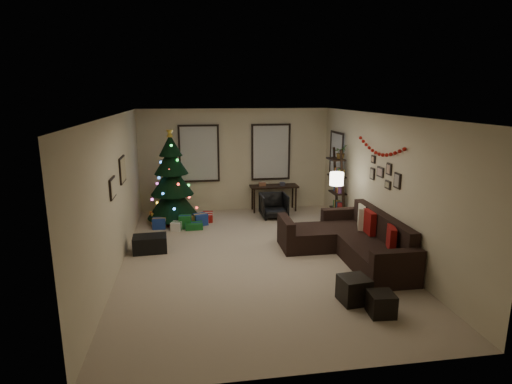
# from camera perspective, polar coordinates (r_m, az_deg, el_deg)

# --- Properties ---
(floor) EXTENTS (7.00, 7.00, 0.00)m
(floor) POSITION_cam_1_polar(r_m,az_deg,el_deg) (8.16, -0.04, -8.87)
(floor) COLOR tan
(floor) RESTS_ON ground
(ceiling) EXTENTS (7.00, 7.00, 0.00)m
(ceiling) POSITION_cam_1_polar(r_m,az_deg,el_deg) (7.57, -0.04, 10.42)
(ceiling) COLOR white
(ceiling) RESTS_ON floor
(wall_back) EXTENTS (5.00, 0.00, 5.00)m
(wall_back) POSITION_cam_1_polar(r_m,az_deg,el_deg) (11.16, -2.83, 4.35)
(wall_back) COLOR beige
(wall_back) RESTS_ON floor
(wall_front) EXTENTS (5.00, 0.00, 5.00)m
(wall_front) POSITION_cam_1_polar(r_m,az_deg,el_deg) (4.48, 7.00, -9.46)
(wall_front) COLOR beige
(wall_front) RESTS_ON floor
(wall_left) EXTENTS (0.00, 7.00, 7.00)m
(wall_left) POSITION_cam_1_polar(r_m,az_deg,el_deg) (7.78, -18.55, -0.25)
(wall_left) COLOR beige
(wall_left) RESTS_ON floor
(wall_right) EXTENTS (0.00, 7.00, 7.00)m
(wall_right) POSITION_cam_1_polar(r_m,az_deg,el_deg) (8.50, 16.86, 0.97)
(wall_right) COLOR beige
(wall_right) RESTS_ON floor
(window_back_left) EXTENTS (1.05, 0.06, 1.50)m
(window_back_left) POSITION_cam_1_polar(r_m,az_deg,el_deg) (11.05, -7.75, 5.20)
(window_back_left) COLOR #728CB2
(window_back_left) RESTS_ON wall_back
(window_back_right) EXTENTS (1.05, 0.06, 1.50)m
(window_back_right) POSITION_cam_1_polar(r_m,az_deg,el_deg) (11.25, 2.01, 5.46)
(window_back_right) COLOR #728CB2
(window_back_right) RESTS_ON wall_back
(window_right_wall) EXTENTS (0.06, 0.90, 1.30)m
(window_right_wall) POSITION_cam_1_polar(r_m,az_deg,el_deg) (10.78, 10.94, 4.61)
(window_right_wall) COLOR #728CB2
(window_right_wall) RESTS_ON wall_right
(christmas_tree) EXTENTS (1.25, 1.25, 2.33)m
(christmas_tree) POSITION_cam_1_polar(r_m,az_deg,el_deg) (10.33, -11.35, 1.19)
(christmas_tree) COLOR black
(christmas_tree) RESTS_ON floor
(presents) EXTENTS (1.50, 1.01, 0.30)m
(presents) POSITION_cam_1_polar(r_m,az_deg,el_deg) (10.16, -9.32, -3.85)
(presents) COLOR gold
(presents) RESTS_ON floor
(sofa) EXTENTS (1.89, 2.74, 0.87)m
(sofa) POSITION_cam_1_polar(r_m,az_deg,el_deg) (8.35, 12.85, -6.63)
(sofa) COLOR black
(sofa) RESTS_ON floor
(pillow_red_a) EXTENTS (0.23, 0.42, 0.40)m
(pillow_red_a) POSITION_cam_1_polar(r_m,az_deg,el_deg) (7.65, 17.93, -5.97)
(pillow_red_a) COLOR maroon
(pillow_red_a) RESTS_ON sofa
(pillow_red_b) EXTENTS (0.14, 0.45, 0.44)m
(pillow_red_b) POSITION_cam_1_polar(r_m,az_deg,el_deg) (8.44, 15.13, -3.98)
(pillow_red_b) COLOR maroon
(pillow_red_b) RESTS_ON sofa
(pillow_cream) EXTENTS (0.29, 0.48, 0.46)m
(pillow_cream) POSITION_cam_1_polar(r_m,az_deg,el_deg) (8.77, 14.15, -3.35)
(pillow_cream) COLOR beige
(pillow_cream) RESTS_ON sofa
(ottoman_near) EXTENTS (0.46, 0.46, 0.39)m
(ottoman_near) POSITION_cam_1_polar(r_m,az_deg,el_deg) (6.64, 13.18, -12.80)
(ottoman_near) COLOR black
(ottoman_near) RESTS_ON floor
(ottoman_far) EXTENTS (0.37, 0.37, 0.33)m
(ottoman_far) POSITION_cam_1_polar(r_m,az_deg,el_deg) (6.40, 16.67, -14.38)
(ottoman_far) COLOR black
(ottoman_far) RESTS_ON floor
(desk) EXTENTS (1.27, 0.45, 0.69)m
(desk) POSITION_cam_1_polar(r_m,az_deg,el_deg) (11.18, 2.46, 0.49)
(desk) COLOR black
(desk) RESTS_ON floor
(desk_chair) EXTENTS (0.61, 0.57, 0.62)m
(desk_chair) POSITION_cam_1_polar(r_m,az_deg,el_deg) (10.61, 2.43, -1.86)
(desk_chair) COLOR black
(desk_chair) RESTS_ON floor
(bookshelf) EXTENTS (0.30, 0.54, 1.82)m
(bookshelf) POSITION_cam_1_polar(r_m,az_deg,el_deg) (10.22, 11.14, 0.61)
(bookshelf) COLOR black
(bookshelf) RESTS_ON floor
(potted_plant) EXTENTS (0.52, 0.52, 0.44)m
(potted_plant) POSITION_cam_1_polar(r_m,az_deg,el_deg) (10.03, 11.43, 5.60)
(potted_plant) COLOR #4C4C4C
(potted_plant) RESTS_ON bookshelf
(floor_lamp) EXTENTS (0.30, 0.30, 1.41)m
(floor_lamp) POSITION_cam_1_polar(r_m,az_deg,el_deg) (9.29, 10.89, 1.22)
(floor_lamp) COLOR black
(floor_lamp) RESTS_ON floor
(art_map) EXTENTS (0.04, 0.60, 0.50)m
(art_map) POSITION_cam_1_polar(r_m,az_deg,el_deg) (8.49, -17.71, 2.92)
(art_map) COLOR black
(art_map) RESTS_ON wall_left
(art_abstract) EXTENTS (0.04, 0.45, 0.35)m
(art_abstract) POSITION_cam_1_polar(r_m,az_deg,el_deg) (7.40, -18.93, 0.52)
(art_abstract) COLOR black
(art_abstract) RESTS_ON wall_left
(gallery) EXTENTS (0.03, 1.25, 0.54)m
(gallery) POSITION_cam_1_polar(r_m,az_deg,el_deg) (8.38, 17.05, 2.35)
(gallery) COLOR black
(gallery) RESTS_ON wall_right
(garland) EXTENTS (0.08, 1.90, 0.30)m
(garland) POSITION_cam_1_polar(r_m,az_deg,el_deg) (8.49, 16.46, 5.75)
(garland) COLOR #A5140C
(garland) RESTS_ON wall_right
(stocking_left) EXTENTS (0.20, 0.05, 0.36)m
(stocking_left) POSITION_cam_1_polar(r_m,az_deg,el_deg) (11.19, -3.59, 4.72)
(stocking_left) COLOR #990F0C
(stocking_left) RESTS_ON wall_back
(stocking_right) EXTENTS (0.20, 0.05, 0.36)m
(stocking_right) POSITION_cam_1_polar(r_m,az_deg,el_deg) (11.28, -1.94, 4.95)
(stocking_right) COLOR #990F0C
(stocking_right) RESTS_ON wall_back
(storage_bin) EXTENTS (0.68, 0.47, 0.33)m
(storage_bin) POSITION_cam_1_polar(r_m,az_deg,el_deg) (8.65, -14.22, -6.84)
(storage_bin) COLOR black
(storage_bin) RESTS_ON floor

